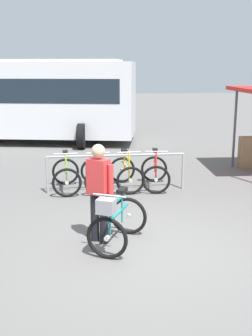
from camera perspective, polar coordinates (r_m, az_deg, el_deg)
The scene contains 9 objects.
ground_plane at distance 6.77m, azimuth 2.44°, elevation -11.05°, with size 80.00×80.00×0.00m, color #605E5B.
bike_rack_rail at distance 9.61m, azimuth -1.33°, elevation 0.64°, with size 3.20×0.24×0.88m.
racked_bike_lime at distance 9.82m, azimuth -8.15°, elevation -1.00°, with size 0.77×1.15×0.97m.
racked_bike_teal at distance 9.83m, azimuth -4.07°, elevation -0.88°, with size 0.79×1.19×0.98m.
racked_bike_yellow at distance 9.88m, azimuth -0.01°, elevation -0.76°, with size 0.80×1.20×0.98m.
racked_bike_red at distance 9.99m, azimuth 3.98°, elevation -0.64°, with size 0.75×1.13×0.97m.
featured_bicycle at distance 6.67m, azimuth -1.30°, elevation -7.27°, with size 1.02×1.26×0.97m.
person_with_featured_bike at distance 6.77m, azimuth -3.71°, elevation -2.86°, with size 0.45×0.37×1.64m.
bus_distant at distance 16.75m, azimuth -16.52°, elevation 9.37°, with size 10.25×4.31×3.08m.
Camera 1 is at (-0.66, -6.11, 2.82)m, focal length 44.78 mm.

